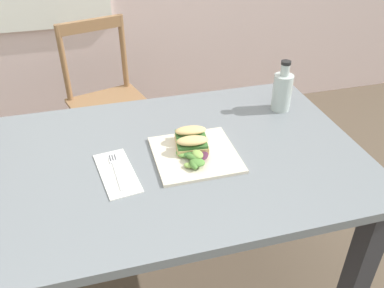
# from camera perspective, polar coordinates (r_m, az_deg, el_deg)

# --- Properties ---
(dining_table) EXTENTS (1.24, 0.82, 0.74)m
(dining_table) POSITION_cam_1_polar(r_m,az_deg,el_deg) (1.40, -2.63, -5.99)
(dining_table) COLOR slate
(dining_table) RESTS_ON ground
(chair_wooden_far) EXTENTS (0.49, 0.49, 0.87)m
(chair_wooden_far) POSITION_cam_1_polar(r_m,az_deg,el_deg) (2.30, -11.74, 5.81)
(chair_wooden_far) COLOR #8E6642
(chair_wooden_far) RESTS_ON ground
(plate_lunch) EXTENTS (0.27, 0.27, 0.01)m
(plate_lunch) POSITION_cam_1_polar(r_m,az_deg,el_deg) (1.31, 0.46, -1.49)
(plate_lunch) COLOR beige
(plate_lunch) RESTS_ON dining_table
(sandwich_half_front) EXTENTS (0.11, 0.07, 0.06)m
(sandwich_half_front) POSITION_cam_1_polar(r_m,az_deg,el_deg) (1.30, 0.05, -0.07)
(sandwich_half_front) COLOR #DBB270
(sandwich_half_front) RESTS_ON plate_lunch
(sandwich_half_back) EXTENTS (0.11, 0.07, 0.06)m
(sandwich_half_back) POSITION_cam_1_polar(r_m,az_deg,el_deg) (1.35, -0.22, 1.38)
(sandwich_half_back) COLOR #DBB270
(sandwich_half_back) RESTS_ON plate_lunch
(salad_mixed_greens) EXTENTS (0.11, 0.13, 0.03)m
(salad_mixed_greens) POSITION_cam_1_polar(r_m,az_deg,el_deg) (1.26, 0.11, -1.95)
(salad_mixed_greens) COLOR #6B9E47
(salad_mixed_greens) RESTS_ON plate_lunch
(napkin_folded) EXTENTS (0.13, 0.25, 0.00)m
(napkin_folded) POSITION_cam_1_polar(r_m,az_deg,el_deg) (1.26, -10.53, -4.03)
(napkin_folded) COLOR silver
(napkin_folded) RESTS_ON dining_table
(fork_on_napkin) EXTENTS (0.03, 0.19, 0.00)m
(fork_on_napkin) POSITION_cam_1_polar(r_m,az_deg,el_deg) (1.27, -10.68, -3.44)
(fork_on_napkin) COLOR silver
(fork_on_napkin) RESTS_ON napkin_folded
(bottle_cold_brew) EXTENTS (0.07, 0.07, 0.20)m
(bottle_cold_brew) POSITION_cam_1_polar(r_m,az_deg,el_deg) (1.58, 12.58, 7.02)
(bottle_cold_brew) COLOR black
(bottle_cold_brew) RESTS_ON dining_table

